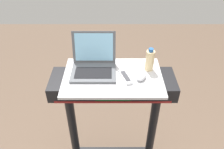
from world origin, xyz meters
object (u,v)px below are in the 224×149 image
Objects in this scene: laptop at (93,64)px; computer_mouse at (140,77)px; water_bottle at (149,60)px; tv_remote at (125,77)px.

laptop reaches higher than computer_mouse.
laptop is at bearing -179.33° from water_bottle.
computer_mouse is 0.57× the size of water_bottle.
water_bottle is 0.22m from tv_remote.
water_bottle is 1.05× the size of tv_remote.
tv_remote is at bearing -148.71° from water_bottle.
computer_mouse is at bearing -15.90° from laptop.
computer_mouse is at bearing -2.04° from tv_remote.
water_bottle is (0.40, 0.00, 0.03)m from laptop.
computer_mouse reaches higher than tv_remote.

